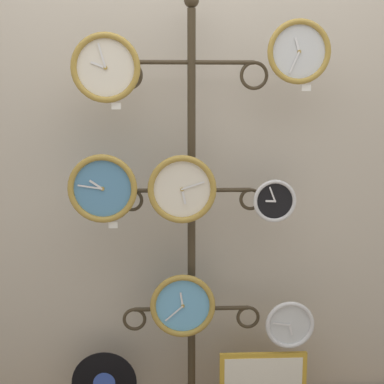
{
  "coord_description": "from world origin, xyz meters",
  "views": [
    {
      "loc": [
        -0.11,
        -2.02,
        1.53
      ],
      "look_at": [
        0.0,
        0.36,
        1.13
      ],
      "focal_mm": 50.0,
      "sensor_mm": 36.0,
      "label": 1
    }
  ],
  "objects_px": {
    "clock_middle_right": "(275,201)",
    "picture_frame": "(263,384)",
    "clock_middle_left": "(103,189)",
    "clock_bottom_center": "(183,306)",
    "clock_bottom_right": "(290,324)",
    "clock_top_left": "(106,68)",
    "vinyl_record": "(104,383)",
    "clock_middle_center": "(182,189)",
    "display_stand": "(192,276)",
    "clock_top_right": "(299,52)"
  },
  "relations": [
    {
      "from": "clock_middle_right",
      "to": "picture_frame",
      "type": "xyz_separation_m",
      "value": [
        -0.04,
        -0.03,
        -0.88
      ]
    },
    {
      "from": "clock_middle_left",
      "to": "clock_bottom_center",
      "type": "distance_m",
      "value": 0.66
    },
    {
      "from": "clock_middle_left",
      "to": "clock_bottom_right",
      "type": "distance_m",
      "value": 1.07
    },
    {
      "from": "clock_top_left",
      "to": "vinyl_record",
      "type": "relative_size",
      "value": 0.96
    },
    {
      "from": "clock_middle_center",
      "to": "vinyl_record",
      "type": "height_order",
      "value": "clock_middle_center"
    },
    {
      "from": "clock_bottom_right",
      "to": "vinyl_record",
      "type": "bearing_deg",
      "value": 176.68
    },
    {
      "from": "clock_middle_center",
      "to": "clock_bottom_right",
      "type": "distance_m",
      "value": 0.81
    },
    {
      "from": "vinyl_record",
      "to": "clock_middle_right",
      "type": "bearing_deg",
      "value": -1.23
    },
    {
      "from": "clock_middle_center",
      "to": "clock_bottom_center",
      "type": "relative_size",
      "value": 1.0
    },
    {
      "from": "display_stand",
      "to": "clock_bottom_center",
      "type": "xyz_separation_m",
      "value": [
        -0.04,
        -0.08,
        -0.11
      ]
    },
    {
      "from": "clock_middle_right",
      "to": "clock_top_right",
      "type": "bearing_deg",
      "value": -12.69
    },
    {
      "from": "clock_middle_left",
      "to": "clock_top_left",
      "type": "bearing_deg",
      "value": 40.87
    },
    {
      "from": "clock_bottom_right",
      "to": "vinyl_record",
      "type": "height_order",
      "value": "clock_bottom_right"
    },
    {
      "from": "clock_bottom_right",
      "to": "picture_frame",
      "type": "distance_m",
      "value": 0.32
    },
    {
      "from": "clock_top_left",
      "to": "clock_middle_center",
      "type": "relative_size",
      "value": 0.98
    },
    {
      "from": "display_stand",
      "to": "clock_top_right",
      "type": "xyz_separation_m",
      "value": [
        0.46,
        -0.09,
        1.03
      ]
    },
    {
      "from": "clock_middle_left",
      "to": "clock_bottom_center",
      "type": "xyz_separation_m",
      "value": [
        0.35,
        0.03,
        -0.56
      ]
    },
    {
      "from": "clock_bottom_center",
      "to": "vinyl_record",
      "type": "relative_size",
      "value": 0.98
    },
    {
      "from": "clock_bottom_right",
      "to": "clock_bottom_center",
      "type": "bearing_deg",
      "value": 177.08
    },
    {
      "from": "clock_bottom_center",
      "to": "picture_frame",
      "type": "relative_size",
      "value": 0.73
    },
    {
      "from": "clock_middle_center",
      "to": "picture_frame",
      "type": "distance_m",
      "value": 1.02
    },
    {
      "from": "clock_middle_center",
      "to": "clock_bottom_center",
      "type": "xyz_separation_m",
      "value": [
        0.0,
        0.03,
        -0.55
      ]
    },
    {
      "from": "display_stand",
      "to": "clock_middle_right",
      "type": "relative_size",
      "value": 10.22
    },
    {
      "from": "clock_middle_center",
      "to": "vinyl_record",
      "type": "relative_size",
      "value": 0.98
    },
    {
      "from": "clock_bottom_right",
      "to": "clock_middle_left",
      "type": "bearing_deg",
      "value": -179.57
    },
    {
      "from": "clock_top_left",
      "to": "clock_top_right",
      "type": "relative_size",
      "value": 1.07
    },
    {
      "from": "clock_top_right",
      "to": "vinyl_record",
      "type": "relative_size",
      "value": 0.89
    },
    {
      "from": "clock_middle_right",
      "to": "picture_frame",
      "type": "height_order",
      "value": "clock_middle_right"
    },
    {
      "from": "clock_top_right",
      "to": "picture_frame",
      "type": "xyz_separation_m",
      "value": [
        -0.12,
        -0.01,
        -1.53
      ]
    },
    {
      "from": "clock_top_right",
      "to": "vinyl_record",
      "type": "distance_m",
      "value": 1.77
    },
    {
      "from": "vinyl_record",
      "to": "picture_frame",
      "type": "height_order",
      "value": "same"
    },
    {
      "from": "clock_middle_right",
      "to": "clock_bottom_center",
      "type": "xyz_separation_m",
      "value": [
        -0.42,
        -0.01,
        -0.49
      ]
    },
    {
      "from": "clock_top_left",
      "to": "picture_frame",
      "type": "distance_m",
      "value": 1.62
    },
    {
      "from": "clock_top_left",
      "to": "clock_bottom_center",
      "type": "bearing_deg",
      "value": 1.85
    },
    {
      "from": "display_stand",
      "to": "clock_bottom_right",
      "type": "bearing_deg",
      "value": -13.13
    },
    {
      "from": "display_stand",
      "to": "vinyl_record",
      "type": "distance_m",
      "value": 0.66
    },
    {
      "from": "clock_bottom_right",
      "to": "clock_top_right",
      "type": "bearing_deg",
      "value": 67.54
    },
    {
      "from": "clock_middle_right",
      "to": "clock_bottom_center",
      "type": "distance_m",
      "value": 0.64
    },
    {
      "from": "clock_bottom_center",
      "to": "picture_frame",
      "type": "height_order",
      "value": "clock_bottom_center"
    },
    {
      "from": "display_stand",
      "to": "clock_bottom_center",
      "type": "relative_size",
      "value": 6.62
    },
    {
      "from": "clock_top_right",
      "to": "clock_middle_center",
      "type": "distance_m",
      "value": 0.78
    },
    {
      "from": "display_stand",
      "to": "clock_top_right",
      "type": "distance_m",
      "value": 1.13
    },
    {
      "from": "clock_top_left",
      "to": "clock_middle_left",
      "type": "bearing_deg",
      "value": -139.13
    },
    {
      "from": "clock_top_right",
      "to": "vinyl_record",
      "type": "xyz_separation_m",
      "value": [
        -0.88,
        0.04,
        -1.53
      ]
    },
    {
      "from": "display_stand",
      "to": "clock_middle_center",
      "type": "distance_m",
      "value": 0.45
    },
    {
      "from": "display_stand",
      "to": "picture_frame",
      "type": "distance_m",
      "value": 0.61
    },
    {
      "from": "clock_top_left",
      "to": "clock_bottom_center",
      "type": "distance_m",
      "value": 1.12
    },
    {
      "from": "clock_middle_center",
      "to": "clock_bottom_center",
      "type": "bearing_deg",
      "value": 86.12
    },
    {
      "from": "clock_middle_center",
      "to": "clock_bottom_center",
      "type": "height_order",
      "value": "clock_middle_center"
    },
    {
      "from": "clock_bottom_center",
      "to": "clock_bottom_right",
      "type": "height_order",
      "value": "clock_bottom_center"
    }
  ]
}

